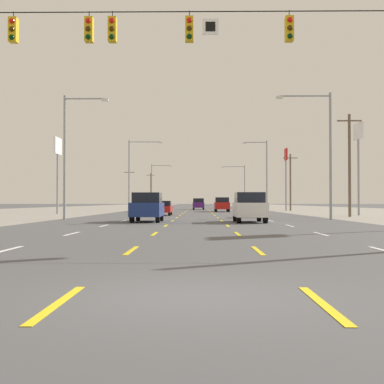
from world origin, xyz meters
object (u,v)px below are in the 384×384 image
Objects in this scene: suv_inner_left_near at (147,207)px; streetlight_right_row_0 at (325,146)px; pole_sign_left_row_1 at (58,154)px; sedan_far_left_midfar at (146,206)px; suv_inner_right_far at (222,204)px; streetlight_left_row_2 at (154,183)px; suv_inner_right_nearest at (249,207)px; suv_center_turn_farther at (199,204)px; sedan_inner_left_mid at (163,208)px; streetlight_left_row_1 at (133,170)px; streetlight_right_row_1 at (265,171)px; streetlight_left_row_0 at (69,148)px; pole_sign_right_row_1 at (358,143)px; pole_sign_right_row_2 at (286,165)px; streetlight_right_row_2 at (242,183)px.

suv_inner_left_near is 0.51× the size of streetlight_right_row_0.
suv_inner_left_near is 27.40m from pole_sign_left_row_1.
sedan_far_left_midfar is 10.35m from suv_inner_right_far.
suv_inner_right_far is at bearing -72.69° from streetlight_left_row_2.
suv_inner_right_nearest is at bearing -89.72° from suv_inner_right_far.
suv_center_turn_farther is 0.56× the size of pole_sign_left_row_1.
sedan_inner_left_mid is 25.40m from streetlight_left_row_1.
suv_inner_right_nearest is at bearing -80.48° from streetlight_left_row_2.
sedan_far_left_midfar is 0.43× the size of streetlight_right_row_1.
suv_inner_right_nearest is at bearing -72.55° from streetlight_left_row_1.
streetlight_right_row_0 is at bearing 17.57° from suv_inner_left_near.
pole_sign_left_row_1 is 54.58m from streetlight_left_row_2.
suv_inner_right_nearest is 9.15m from streetlight_right_row_0.
streetlight_left_row_1 is at bearing 180.00° from streetlight_right_row_1.
sedan_far_left_midfar is 42.60m from streetlight_left_row_2.
pole_sign_right_row_1 is at bearing 26.42° from streetlight_left_row_0.
pole_sign_right_row_1 is 29.08m from pole_sign_right_row_2.
streetlight_right_row_2 reaches higher than suv_center_turn_farther.
suv_center_turn_farther is 52.08m from streetlight_left_row_0.
streetlight_left_row_1 is at bearing -124.56° from suv_center_turn_farther.
streetlight_right_row_2 is (12.93, 77.82, 4.50)m from suv_inner_left_near.
suv_inner_left_near and suv_center_turn_farther have the same top height.
sedan_inner_left_mid is 0.47× the size of streetlight_left_row_2.
suv_inner_right_far is 32.95m from streetlight_right_row_0.
streetlight_right_row_1 reaches higher than streetlight_right_row_0.
suv_inner_right_far is 1.00× the size of suv_center_turn_farther.
streetlight_left_row_2 reaches higher than streetlight_left_row_0.
sedan_far_left_midfar is 0.43× the size of streetlight_left_row_1.
pole_sign_right_row_1 is (16.15, -37.98, 6.25)m from suv_center_turn_farther.
pole_sign_right_row_2 is 42.16m from streetlight_right_row_0.
suv_inner_right_far is 42.38m from streetlight_right_row_2.
streetlight_left_row_0 reaches higher than pole_sign_right_row_1.
streetlight_right_row_0 is at bearing -75.25° from streetlight_left_row_2.
streetlight_right_row_1 is (0.11, 36.84, 0.29)m from streetlight_right_row_0.
suv_inner_right_nearest and suv_center_turn_farther have the same top height.
suv_center_turn_farther is (7.12, 19.51, 0.27)m from sedan_far_left_midfar.
streetlight_left_row_1 is (-25.86, 23.88, -1.15)m from pole_sign_right_row_1.
suv_inner_right_nearest is 0.47× the size of streetlight_left_row_1.
sedan_inner_left_mid is 0.52× the size of pole_sign_left_row_1.
pole_sign_left_row_1 is 0.91× the size of streetlight_left_row_2.
streetlight_right_row_1 reaches higher than sedan_inner_left_mid.
streetlight_right_row_2 reaches higher than suv_inner_right_nearest.
pole_sign_left_row_1 is 32.28m from streetlight_right_row_0.
streetlight_right_row_2 is at bearing 80.57° from suv_inner_left_near.
suv_inner_right_nearest is 19.02m from sedan_inner_left_mid.
streetlight_left_row_1 is 1.01× the size of streetlight_right_row_1.
pole_sign_left_row_1 reaches higher than suv_inner_right_nearest.
streetlight_right_row_2 is (16.57, 42.24, 4.77)m from sedan_far_left_midfar.
sedan_far_left_midfar is 31.90m from streetlight_left_row_0.
suv_center_turn_farther is at bearing 55.44° from streetlight_left_row_1.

